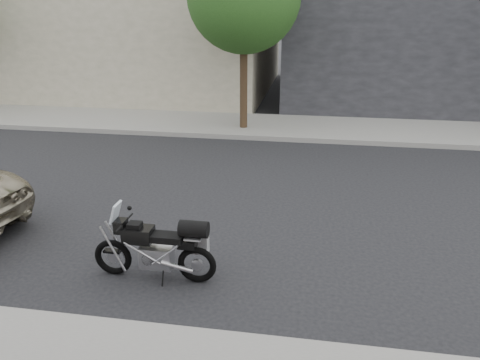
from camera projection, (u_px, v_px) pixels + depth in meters
The scene contains 4 objects.
ground at pixel (295, 212), 9.45m from camera, with size 120.00×120.00×0.00m, color black.
far_sidewalk at pixel (306, 128), 15.41m from camera, with size 44.00×3.00×0.15m, color gray.
far_building_cream at pixel (121, 1), 21.82m from camera, with size 14.00×11.00×8.00m.
motorcycle at pixel (162, 247), 7.01m from camera, with size 1.92×0.62×1.22m.
Camera 1 is at (-0.28, 8.66, 3.97)m, focal length 35.00 mm.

